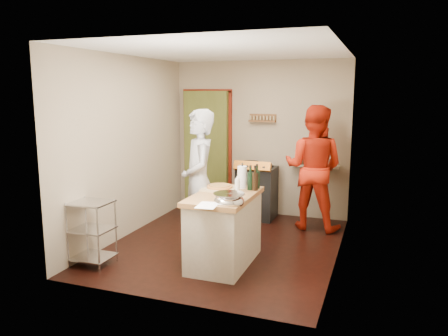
{
  "coord_description": "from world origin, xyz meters",
  "views": [
    {
      "loc": [
        1.96,
        -5.41,
        2.09
      ],
      "look_at": [
        -0.01,
        0.0,
        1.08
      ],
      "focal_mm": 35.0,
      "sensor_mm": 36.0,
      "label": 1
    }
  ],
  "objects_px": {
    "person_stripe": "(199,182)",
    "wire_shelving": "(92,230)",
    "stove": "(257,192)",
    "person_red": "(313,168)",
    "island": "(225,227)"
  },
  "relations": [
    {
      "from": "wire_shelving",
      "to": "person_red",
      "type": "distance_m",
      "value": 3.35
    },
    {
      "from": "wire_shelving",
      "to": "stove",
      "type": "bearing_deg",
      "value": 63.15
    },
    {
      "from": "stove",
      "to": "person_red",
      "type": "distance_m",
      "value": 1.1
    },
    {
      "from": "stove",
      "to": "wire_shelving",
      "type": "relative_size",
      "value": 1.26
    },
    {
      "from": "person_stripe",
      "to": "person_red",
      "type": "distance_m",
      "value": 1.97
    },
    {
      "from": "stove",
      "to": "wire_shelving",
      "type": "height_order",
      "value": "stove"
    },
    {
      "from": "person_stripe",
      "to": "person_red",
      "type": "xyz_separation_m",
      "value": [
        1.23,
        1.54,
        0.01
      ]
    },
    {
      "from": "stove",
      "to": "person_stripe",
      "type": "xyz_separation_m",
      "value": [
        -0.28,
        -1.77,
        0.49
      ]
    },
    {
      "from": "wire_shelving",
      "to": "person_red",
      "type": "xyz_separation_m",
      "value": [
        2.28,
        2.4,
        0.51
      ]
    },
    {
      "from": "person_red",
      "to": "stove",
      "type": "bearing_deg",
      "value": -5.65
    },
    {
      "from": "stove",
      "to": "island",
      "type": "xyz_separation_m",
      "value": [
        0.17,
        -2.04,
        0.02
      ]
    },
    {
      "from": "island",
      "to": "stove",
      "type": "bearing_deg",
      "value": 94.83
    },
    {
      "from": "wire_shelving",
      "to": "person_stripe",
      "type": "bearing_deg",
      "value": 39.06
    },
    {
      "from": "person_stripe",
      "to": "wire_shelving",
      "type": "bearing_deg",
      "value": -82.84
    },
    {
      "from": "wire_shelving",
      "to": "person_stripe",
      "type": "height_order",
      "value": "person_stripe"
    }
  ]
}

